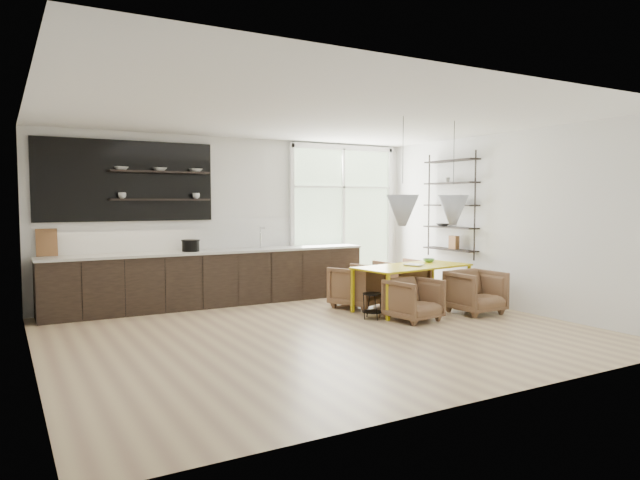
{
  "coord_description": "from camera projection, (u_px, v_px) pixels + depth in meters",
  "views": [
    {
      "loc": [
        -3.78,
        -6.61,
        1.77
      ],
      "look_at": [
        0.3,
        0.6,
        1.21
      ],
      "focal_mm": 32.0,
      "sensor_mm": 36.0,
      "label": 1
    }
  ],
  "objects": [
    {
      "name": "armchair_front_left",
      "position": [
        414.0,
        300.0,
        8.44
      ],
      "size": [
        0.77,
        0.79,
        0.63
      ],
      "primitive_type": "imported",
      "rotation": [
        0.0,
        0.0,
        0.15
      ],
      "color": "brown",
      "rests_on": "ground"
    },
    {
      "name": "armchair_back_right",
      "position": [
        401.0,
        279.0,
        10.33
      ],
      "size": [
        0.79,
        0.82,
        0.72
      ],
      "primitive_type": "imported",
      "rotation": [
        0.0,
        0.0,
        3.17
      ],
      "color": "brown",
      "rests_on": "ground"
    },
    {
      "name": "room",
      "position": [
        320.0,
        221.0,
        8.86
      ],
      "size": [
        7.02,
        6.01,
        2.91
      ],
      "color": "#D3B788",
      "rests_on": "ground"
    },
    {
      "name": "kitchen_run",
      "position": [
        209.0,
        271.0,
        9.67
      ],
      "size": [
        5.54,
        0.69,
        2.75
      ],
      "color": "black",
      "rests_on": "ground"
    },
    {
      "name": "armchair_front_right",
      "position": [
        476.0,
        292.0,
        8.99
      ],
      "size": [
        0.74,
        0.76,
        0.69
      ],
      "primitive_type": "imported",
      "rotation": [
        0.0,
        0.0,
        0.01
      ],
      "color": "brown",
      "rests_on": "ground"
    },
    {
      "name": "dining_table",
      "position": [
        413.0,
        269.0,
        9.31
      ],
      "size": [
        2.08,
        1.15,
        0.72
      ],
      "rotation": [
        0.0,
        0.0,
        0.14
      ],
      "color": "gold",
      "rests_on": "ground"
    },
    {
      "name": "right_shelving",
      "position": [
        452.0,
        208.0,
        10.28
      ],
      "size": [
        0.26,
        1.22,
        1.9
      ],
      "color": "black",
      "rests_on": "ground"
    },
    {
      "name": "wire_stool",
      "position": [
        372.0,
        302.0,
        8.59
      ],
      "size": [
        0.31,
        0.31,
        0.39
      ],
      "rotation": [
        0.0,
        0.0,
        -0.18
      ],
      "color": "black",
      "rests_on": "ground"
    },
    {
      "name": "table_bowl",
      "position": [
        429.0,
        260.0,
        9.82
      ],
      "size": [
        0.2,
        0.2,
        0.06
      ],
      "primitive_type": "imported",
      "rotation": [
        0.0,
        0.0,
        -0.02
      ],
      "color": "#4C854D",
      "rests_on": "dining_table"
    },
    {
      "name": "armchair_back_left",
      "position": [
        358.0,
        286.0,
        9.52
      ],
      "size": [
        1.01,
        1.02,
        0.71
      ],
      "primitive_type": "imported",
      "rotation": [
        0.0,
        0.0,
        3.57
      ],
      "color": "brown",
      "rests_on": "ground"
    },
    {
      "name": "table_book",
      "position": [
        411.0,
        265.0,
        9.21
      ],
      "size": [
        0.31,
        0.35,
        0.03
      ],
      "primitive_type": "imported",
      "rotation": [
        0.0,
        0.0,
        0.39
      ],
      "color": "white",
      "rests_on": "dining_table"
    }
  ]
}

